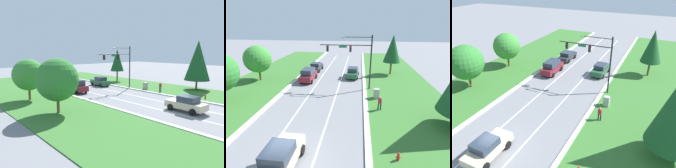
% 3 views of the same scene
% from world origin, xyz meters
% --- Properties ---
extents(ground_plane, '(160.00, 160.00, 0.00)m').
position_xyz_m(ground_plane, '(0.00, 0.00, 0.00)').
color(ground_plane, slate).
extents(curb_strip_right, '(0.50, 90.00, 0.15)m').
position_xyz_m(curb_strip_right, '(5.65, 0.00, 0.07)').
color(curb_strip_right, beige).
rests_on(curb_strip_right, ground_plane).
extents(curb_strip_left, '(0.50, 90.00, 0.15)m').
position_xyz_m(curb_strip_left, '(-5.65, 0.00, 0.07)').
color(curb_strip_left, beige).
rests_on(curb_strip_left, ground_plane).
extents(grass_verge_right, '(10.00, 90.00, 0.08)m').
position_xyz_m(grass_verge_right, '(10.90, 0.00, 0.04)').
color(grass_verge_right, '#38702D').
rests_on(grass_verge_right, ground_plane).
extents(grass_verge_left, '(10.00, 90.00, 0.08)m').
position_xyz_m(grass_verge_left, '(-10.90, 0.00, 0.04)').
color(grass_verge_left, '#38702D').
rests_on(grass_verge_left, ground_plane).
extents(lane_stripe_inner_left, '(0.14, 81.00, 0.01)m').
position_xyz_m(lane_stripe_inner_left, '(-1.80, 0.00, 0.00)').
color(lane_stripe_inner_left, white).
rests_on(lane_stripe_inner_left, ground_plane).
extents(lane_stripe_inner_right, '(0.14, 81.00, 0.01)m').
position_xyz_m(lane_stripe_inner_right, '(1.80, 0.00, 0.00)').
color(lane_stripe_inner_right, white).
rests_on(lane_stripe_inner_right, ground_plane).
extents(traffic_signal_mast, '(7.18, 0.41, 7.64)m').
position_xyz_m(traffic_signal_mast, '(4.25, 14.44, 5.09)').
color(traffic_signal_mast, black).
rests_on(traffic_signal_mast, ground_plane).
extents(charcoal_sedan, '(2.16, 4.55, 1.62)m').
position_xyz_m(charcoal_sedan, '(-3.76, 23.52, 0.82)').
color(charcoal_sedan, '#28282D').
rests_on(charcoal_sedan, ground_plane).
extents(champagne_sedan, '(2.13, 4.55, 1.82)m').
position_xyz_m(champagne_sedan, '(-0.18, -1.04, 0.92)').
color(champagne_sedan, beige).
rests_on(champagne_sedan, ground_plane).
extents(forest_sedan, '(2.14, 4.59, 1.78)m').
position_xyz_m(forest_sedan, '(3.68, 19.98, 0.88)').
color(forest_sedan, '#235633').
rests_on(forest_sedan, ground_plane).
extents(burgundy_suv, '(2.08, 4.70, 2.08)m').
position_xyz_m(burgundy_suv, '(-3.51, 17.15, 1.06)').
color(burgundy_suv, maroon).
rests_on(burgundy_suv, ground_plane).
extents(utility_cabinet, '(0.70, 0.60, 1.33)m').
position_xyz_m(utility_cabinet, '(7.02, 11.20, 0.66)').
color(utility_cabinet, '#9E9E99').
rests_on(utility_cabinet, ground_plane).
extents(pedestrian, '(0.41, 0.29, 1.69)m').
position_xyz_m(pedestrian, '(7.12, 8.05, 0.94)').
color(pedestrian, black).
rests_on(pedestrian, ground_plane).
extents(fire_hydrant, '(0.34, 0.20, 0.70)m').
position_xyz_m(fire_hydrant, '(7.69, 0.59, 0.34)').
color(fire_hydrant, red).
rests_on(fire_hydrant, ground_plane).
extents(conifer_near_right_tree, '(3.01, 3.01, 7.16)m').
position_xyz_m(conifer_near_right_tree, '(10.52, 22.52, 4.73)').
color(conifer_near_right_tree, brown).
rests_on(conifer_near_right_tree, ground_plane).
extents(oak_near_left_tree, '(4.35, 4.35, 5.76)m').
position_xyz_m(oak_near_left_tree, '(-11.55, 16.39, 3.58)').
color(oak_near_left_tree, brown).
rests_on(oak_near_left_tree, ground_plane).
extents(conifer_far_right_tree, '(4.35, 4.35, 8.65)m').
position_xyz_m(conifer_far_right_tree, '(13.98, 5.36, 5.16)').
color(conifer_far_right_tree, brown).
rests_on(conifer_far_right_tree, ground_plane).
extents(oak_far_left_tree, '(4.71, 4.71, 6.10)m').
position_xyz_m(oak_far_left_tree, '(-11.53, 7.90, 3.74)').
color(oak_far_left_tree, brown).
rests_on(oak_far_left_tree, ground_plane).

